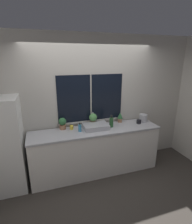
{
  "coord_description": "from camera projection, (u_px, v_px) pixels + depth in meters",
  "views": [
    {
      "loc": [
        -0.96,
        -2.69,
        2.25
      ],
      "look_at": [
        0.01,
        0.28,
        1.28
      ],
      "focal_mm": 28.0,
      "sensor_mm": 36.0,
      "label": 1
    }
  ],
  "objects": [
    {
      "name": "ground_plane",
      "position": [
        100.0,
        179.0,
        3.39
      ],
      "size": [
        14.0,
        14.0,
        0.0
      ],
      "primitive_type": "plane",
      "color": "#38332D"
    },
    {
      "name": "wall_back",
      "position": [
        90.0,
        104.0,
        3.56
      ],
      "size": [
        8.0,
        0.09,
        2.7
      ],
      "color": "#BCB7AD",
      "rests_on": "ground_plane"
    },
    {
      "name": "wall_right",
      "position": [
        156.0,
        91.0,
        5.01
      ],
      "size": [
        0.06,
        7.0,
        2.7
      ],
      "color": "#BCB7AD",
      "rests_on": "ground_plane"
    },
    {
      "name": "counter",
      "position": [
        96.0,
        151.0,
        3.51
      ],
      "size": [
        2.53,
        0.59,
        0.93
      ],
      "color": "white",
      "rests_on": "ground_plane"
    },
    {
      "name": "refrigerator",
      "position": [
        4.0,
        146.0,
        2.95
      ],
      "size": [
        0.63,
        0.64,
        1.66
      ],
      "color": "silver",
      "rests_on": "ground_plane"
    },
    {
      "name": "sink",
      "position": [
        96.0,
        126.0,
        3.39
      ],
      "size": [
        0.48,
        0.38,
        0.27
      ],
      "color": "#ADADB2",
      "rests_on": "counter"
    },
    {
      "name": "potted_plant_left",
      "position": [
        62.0,
        123.0,
        3.35
      ],
      "size": [
        0.14,
        0.14,
        0.23
      ],
      "color": "#9E6B4C",
      "rests_on": "counter"
    },
    {
      "name": "potted_plant_center",
      "position": [
        93.0,
        119.0,
        3.52
      ],
      "size": [
        0.16,
        0.16,
        0.25
      ],
      "color": "#9E6B4C",
      "rests_on": "counter"
    },
    {
      "name": "potted_plant_right",
      "position": [
        120.0,
        117.0,
        3.71
      ],
      "size": [
        0.12,
        0.12,
        0.22
      ],
      "color": "#9E6B4C",
      "rests_on": "counter"
    },
    {
      "name": "soap_bottle",
      "position": [
        80.0,
        128.0,
        3.26
      ],
      "size": [
        0.06,
        0.06,
        0.17
      ],
      "color": "teal",
      "rests_on": "counter"
    },
    {
      "name": "bottle_tall",
      "position": [
        111.0,
        122.0,
        3.46
      ],
      "size": [
        0.08,
        0.08,
        0.25
      ],
      "color": "#235128",
      "rests_on": "counter"
    },
    {
      "name": "mug_black",
      "position": [
        139.0,
        122.0,
        3.66
      ],
      "size": [
        0.09,
        0.09,
        0.08
      ],
      "color": "black",
      "rests_on": "counter"
    },
    {
      "name": "mug_yellow",
      "position": [
        72.0,
        127.0,
        3.36
      ],
      "size": [
        0.07,
        0.07,
        0.08
      ],
      "color": "gold",
      "rests_on": "counter"
    },
    {
      "name": "kettle",
      "position": [
        143.0,
        118.0,
        3.78
      ],
      "size": [
        0.17,
        0.17,
        0.17
      ],
      "color": "#B2B2B7",
      "rests_on": "counter"
    }
  ]
}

